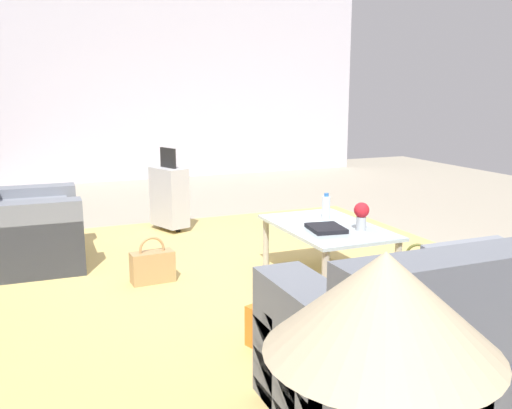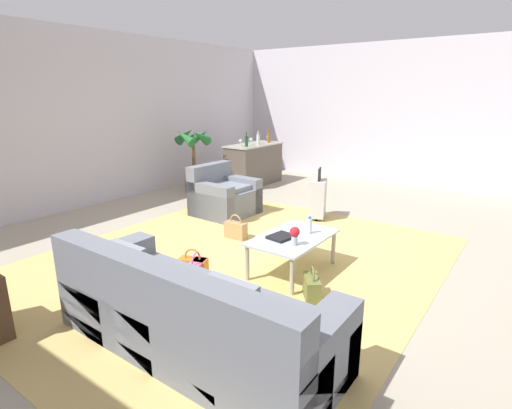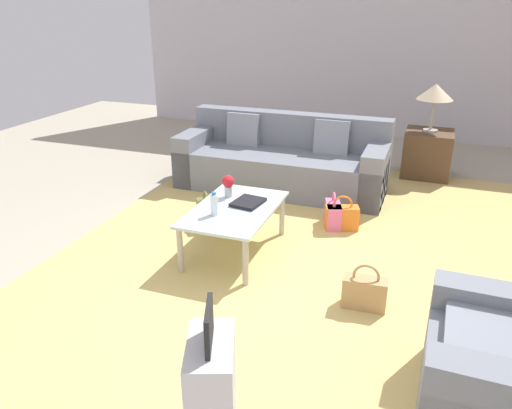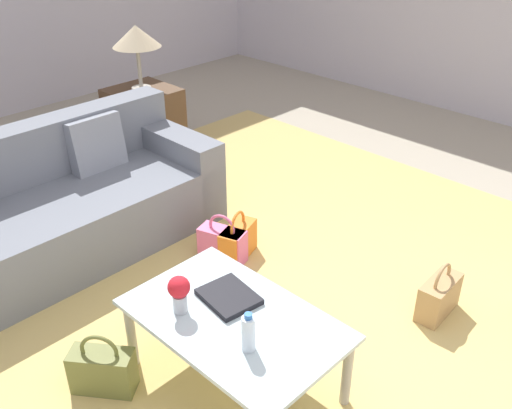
% 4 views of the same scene
% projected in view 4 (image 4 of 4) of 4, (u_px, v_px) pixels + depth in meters
% --- Properties ---
extents(ground_plane, '(12.00, 12.00, 0.00)m').
position_uv_depth(ground_plane, '(355.00, 370.00, 3.04)').
color(ground_plane, '#A89E89').
extents(area_rug, '(5.20, 4.40, 0.01)m').
position_uv_depth(area_rug, '(294.00, 302.00, 3.53)').
color(area_rug, tan).
rests_on(area_rug, ground).
extents(couch, '(0.91, 2.43, 0.85)m').
position_uv_depth(couch, '(40.00, 217.00, 3.85)').
color(couch, slate).
rests_on(couch, ground).
extents(coffee_table, '(1.07, 0.67, 0.44)m').
position_uv_depth(coffee_table, '(234.00, 326.00, 2.78)').
color(coffee_table, silver).
rests_on(coffee_table, ground).
extents(water_bottle, '(0.06, 0.06, 0.20)m').
position_uv_depth(water_bottle, '(248.00, 333.00, 2.53)').
color(water_bottle, silver).
rests_on(water_bottle, coffee_table).
extents(coffee_table_book, '(0.31, 0.27, 0.03)m').
position_uv_depth(coffee_table_book, '(229.00, 297.00, 2.87)').
color(coffee_table_book, black).
rests_on(coffee_table_book, coffee_table).
extents(flower_vase, '(0.11, 0.11, 0.21)m').
position_uv_depth(flower_vase, '(179.00, 291.00, 2.74)').
color(flower_vase, '#B2B7BC').
rests_on(flower_vase, coffee_table).
extents(side_table, '(0.58, 0.58, 0.58)m').
position_uv_depth(side_table, '(145.00, 118.00, 5.46)').
color(side_table, '#513823').
rests_on(side_table, ground).
extents(table_lamp, '(0.44, 0.44, 0.59)m').
position_uv_depth(table_lamp, '(136.00, 38.00, 5.08)').
color(table_lamp, '#ADA899').
rests_on(table_lamp, side_table).
extents(handbag_pink, '(0.35, 0.23, 0.36)m').
position_uv_depth(handbag_pink, '(223.00, 244.00, 3.86)').
color(handbag_pink, pink).
rests_on(handbag_pink, ground).
extents(handbag_olive, '(0.34, 0.30, 0.36)m').
position_uv_depth(handbag_olive, '(103.00, 370.00, 2.87)').
color(handbag_olive, olive).
rests_on(handbag_olive, ground).
extents(handbag_orange, '(0.24, 0.35, 0.36)m').
position_uv_depth(handbag_orange, '(238.00, 241.00, 3.90)').
color(handbag_orange, orange).
rests_on(handbag_orange, ground).
extents(handbag_tan, '(0.16, 0.33, 0.36)m').
position_uv_depth(handbag_tan, '(439.00, 296.00, 3.38)').
color(handbag_tan, tan).
rests_on(handbag_tan, ground).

